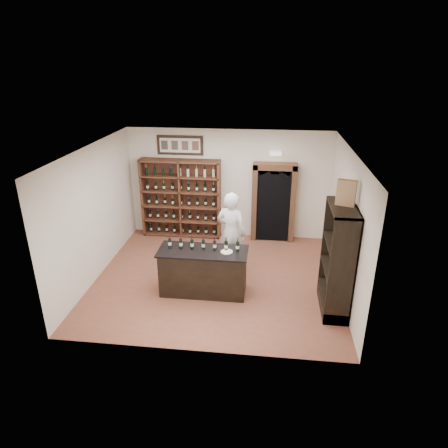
{
  "coord_description": "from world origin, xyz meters",
  "views": [
    {
      "loc": [
        1.11,
        -7.96,
        4.73
      ],
      "look_at": [
        0.14,
        0.3,
        1.24
      ],
      "focal_mm": 32.0,
      "sensor_mm": 36.0,
      "label": 1
    }
  ],
  "objects_px": {
    "wine_shelf": "(181,198)",
    "side_cabinet": "(337,276)",
    "tasting_counter": "(203,272)",
    "shopkeeper": "(231,233)",
    "counter_bottle_0": "(170,243)",
    "wine_crate": "(346,193)"
  },
  "relations": [
    {
      "from": "wine_shelf",
      "to": "side_cabinet",
      "type": "height_order",
      "value": "same"
    },
    {
      "from": "tasting_counter",
      "to": "wine_crate",
      "type": "distance_m",
      "value": 3.35
    },
    {
      "from": "side_cabinet",
      "to": "shopkeeper",
      "type": "bearing_deg",
      "value": 149.97
    },
    {
      "from": "wine_shelf",
      "to": "tasting_counter",
      "type": "distance_m",
      "value": 3.19
    },
    {
      "from": "shopkeeper",
      "to": "counter_bottle_0",
      "type": "bearing_deg",
      "value": 56.79
    },
    {
      "from": "shopkeeper",
      "to": "wine_crate",
      "type": "height_order",
      "value": "wine_crate"
    },
    {
      "from": "counter_bottle_0",
      "to": "wine_crate",
      "type": "height_order",
      "value": "wine_crate"
    },
    {
      "from": "wine_shelf",
      "to": "wine_crate",
      "type": "xyz_separation_m",
      "value": [
        3.82,
        -3.15,
        1.34
      ]
    },
    {
      "from": "tasting_counter",
      "to": "counter_bottle_0",
      "type": "height_order",
      "value": "counter_bottle_0"
    },
    {
      "from": "side_cabinet",
      "to": "shopkeeper",
      "type": "distance_m",
      "value": 2.59
    },
    {
      "from": "tasting_counter",
      "to": "shopkeeper",
      "type": "relative_size",
      "value": 0.96
    },
    {
      "from": "tasting_counter",
      "to": "wine_crate",
      "type": "xyz_separation_m",
      "value": [
        2.72,
        -0.22,
        1.95
      ]
    },
    {
      "from": "wine_shelf",
      "to": "side_cabinet",
      "type": "distance_m",
      "value": 5.02
    },
    {
      "from": "counter_bottle_0",
      "to": "wine_crate",
      "type": "xyz_separation_m",
      "value": [
        3.44,
        -0.28,
        1.33
      ]
    },
    {
      "from": "counter_bottle_0",
      "to": "side_cabinet",
      "type": "relative_size",
      "value": 0.14
    },
    {
      "from": "wine_shelf",
      "to": "counter_bottle_0",
      "type": "distance_m",
      "value": 2.9
    },
    {
      "from": "tasting_counter",
      "to": "wine_crate",
      "type": "relative_size",
      "value": 3.9
    },
    {
      "from": "shopkeeper",
      "to": "wine_crate",
      "type": "relative_size",
      "value": 4.08
    },
    {
      "from": "wine_shelf",
      "to": "wine_crate",
      "type": "relative_size",
      "value": 4.56
    },
    {
      "from": "side_cabinet",
      "to": "shopkeeper",
      "type": "xyz_separation_m",
      "value": [
        -2.23,
        1.29,
        0.23
      ]
    },
    {
      "from": "shopkeeper",
      "to": "side_cabinet",
      "type": "bearing_deg",
      "value": 169.44
    },
    {
      "from": "side_cabinet",
      "to": "counter_bottle_0",
      "type": "bearing_deg",
      "value": 173.99
    }
  ]
}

